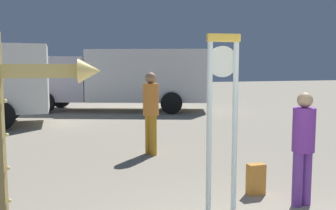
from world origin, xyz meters
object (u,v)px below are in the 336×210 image
Objects in this scene: box_truck_near at (129,77)px; standing_clock at (222,107)px; person_distant at (151,109)px; person_near_clock at (303,143)px; arrow_sign at (34,111)px; backpack at (256,179)px.

standing_clock is at bearing -95.93° from box_truck_near.
standing_clock is 1.29× the size of person_distant.
person_distant is at bearing 90.33° from standing_clock.
person_near_clock is 3.75m from person_distant.
arrow_sign is at bearing -171.52° from standing_clock.
arrow_sign is 3.53m from person_near_clock.
standing_clock is 0.31× the size of box_truck_near.
standing_clock is 1.32m from person_near_clock.
backpack is 3.17m from person_distant.
standing_clock is at bearing -89.67° from person_distant.
person_distant reaches higher than backpack.
standing_clock is 1.54m from backpack.
standing_clock is 3.48m from person_distant.
person_near_clock is at bearing -57.44° from backpack.
arrow_sign is (-2.27, -0.34, 0.07)m from standing_clock.
person_near_clock is at bearing -4.09° from standing_clock.
box_truck_near reaches higher than person_distant.
backpack is at bearing -91.93° from box_truck_near.
standing_clock reaches higher than person_near_clock.
box_truck_near is (3.47, 11.96, 0.00)m from arrow_sign.
arrow_sign is at bearing -175.86° from person_near_clock.
box_truck_near is at bearing 84.07° from standing_clock.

